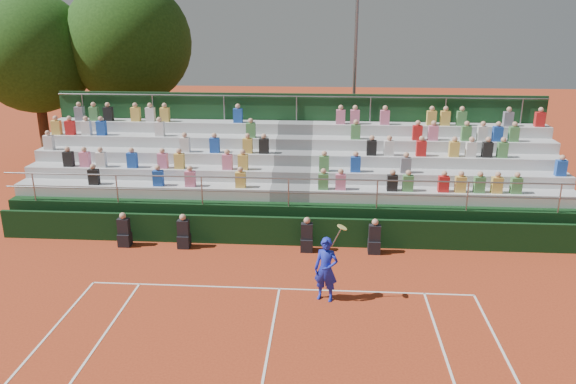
# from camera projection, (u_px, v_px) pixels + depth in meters

# --- Properties ---
(ground) EXTENTS (90.00, 90.00, 0.00)m
(ground) POSITION_uv_depth(u_px,v_px,m) (279.00, 289.00, 16.11)
(ground) COLOR #AE3C1D
(ground) RESTS_ON ground
(courtside_wall) EXTENTS (20.00, 0.15, 1.00)m
(courtside_wall) POSITION_uv_depth(u_px,v_px,m) (287.00, 231.00, 18.99)
(courtside_wall) COLOR black
(courtside_wall) RESTS_ON ground
(line_officials) EXTENTS (8.79, 0.40, 1.19)m
(line_officials) POSITION_uv_depth(u_px,v_px,m) (246.00, 236.00, 18.66)
(line_officials) COLOR black
(line_officials) RESTS_ON ground
(grandstand) EXTENTS (20.00, 5.20, 4.40)m
(grandstand) POSITION_uv_depth(u_px,v_px,m) (293.00, 187.00, 21.89)
(grandstand) COLOR black
(grandstand) RESTS_ON ground
(tennis_player) EXTENTS (0.91, 0.61, 2.22)m
(tennis_player) POSITION_uv_depth(u_px,v_px,m) (326.00, 269.00, 15.25)
(tennis_player) COLOR #1927BE
(tennis_player) RESTS_ON ground
(tree_west) EXTENTS (5.93, 5.93, 8.58)m
(tree_west) POSITION_uv_depth(u_px,v_px,m) (34.00, 53.00, 27.92)
(tree_west) COLOR #382214
(tree_west) RESTS_ON ground
(tree_east) EXTENTS (6.35, 6.35, 9.25)m
(tree_east) POSITION_uv_depth(u_px,v_px,m) (129.00, 43.00, 28.59)
(tree_east) COLOR #382214
(tree_east) RESTS_ON ground
(floodlight_mast) EXTENTS (0.60, 0.25, 9.02)m
(floodlight_mast) POSITION_uv_depth(u_px,v_px,m) (355.00, 63.00, 27.04)
(floodlight_mast) COLOR gray
(floodlight_mast) RESTS_ON ground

